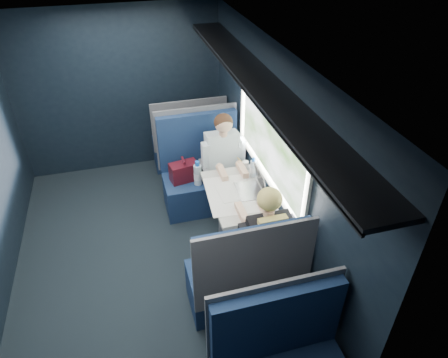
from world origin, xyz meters
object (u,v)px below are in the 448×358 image
object	(u,v)px
woman	(264,237)
bottle_small	(253,168)
man	(225,160)
laptop	(254,185)
table	(236,199)
seat_row_front	(188,142)
cup	(246,165)
seat_bay_near	(201,176)
seat_bay_far	(244,278)

from	to	relation	value
woman	bottle_small	distance (m)	1.00
man	laptop	xyz separation A→B (m)	(0.14, -0.70, 0.09)
table	laptop	bearing A→B (deg)	-1.56
seat_row_front	cup	size ratio (longest dim) A/B	12.77
seat_bay_near	seat_bay_far	size ratio (longest dim) A/B	1.00
table	man	distance (m)	0.70
table	seat_row_front	world-z (taller)	seat_row_front
seat_bay_near	bottle_small	xyz separation A→B (m)	(0.48, -0.61, 0.42)
man	seat_bay_far	bearing A→B (deg)	-99.03
laptop	cup	bearing A→B (deg)	84.23
seat_bay_far	man	xyz separation A→B (m)	(0.25, 1.57, 0.30)
table	seat_row_front	xyz separation A→B (m)	(-0.18, 1.80, -0.25)
woman	cup	world-z (taller)	woman
cup	man	bearing A→B (deg)	125.12
seat_bay_near	woman	world-z (taller)	woman
seat_row_front	bottle_small	bearing A→B (deg)	-73.13
seat_bay_far	woman	xyz separation A→B (m)	(0.25, 0.17, 0.31)
man	woman	xyz separation A→B (m)	(0.00, -1.41, 0.01)
laptop	bottle_small	size ratio (longest dim) A/B	1.49
seat_row_front	man	distance (m)	1.17
seat_bay_far	man	size ratio (longest dim) A/B	0.95
seat_bay_near	cup	xyz separation A→B (m)	(0.44, -0.43, 0.36)
man	woman	bearing A→B (deg)	-90.00
seat_row_front	man	world-z (taller)	man
table	cup	world-z (taller)	cup
table	seat_row_front	distance (m)	1.82
table	seat_bay_near	world-z (taller)	seat_bay_near
man	bottle_small	distance (m)	0.50
seat_bay_far	cup	world-z (taller)	seat_bay_far
table	seat_bay_near	xyz separation A→B (m)	(-0.19, 0.87, -0.24)
woman	seat_row_front	bearing A→B (deg)	95.70
seat_bay_near	bottle_small	size ratio (longest dim) A/B	5.24
seat_bay_far	laptop	xyz separation A→B (m)	(0.39, 0.87, 0.40)
woman	table	bearing A→B (deg)	95.45
seat_row_front	cup	xyz separation A→B (m)	(0.43, -1.36, 0.38)
woman	bottle_small	world-z (taller)	woman
seat_bay_far	seat_row_front	distance (m)	2.67
seat_row_front	cup	bearing A→B (deg)	-72.33
table	seat_bay_far	size ratio (longest dim) A/B	0.79
seat_bay_near	seat_bay_far	world-z (taller)	same
seat_bay_far	laptop	distance (m)	1.03
bottle_small	seat_row_front	bearing A→B (deg)	106.87
seat_bay_near	man	world-z (taller)	man
seat_bay_near	man	distance (m)	0.43
laptop	seat_bay_near	bearing A→B (deg)	114.43
man	cup	size ratio (longest dim) A/B	14.56
table	seat_row_front	bearing A→B (deg)	95.80
bottle_small	table	bearing A→B (deg)	-136.96
laptop	seat_bay_far	bearing A→B (deg)	-113.99
table	seat_bay_near	bearing A→B (deg)	102.53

